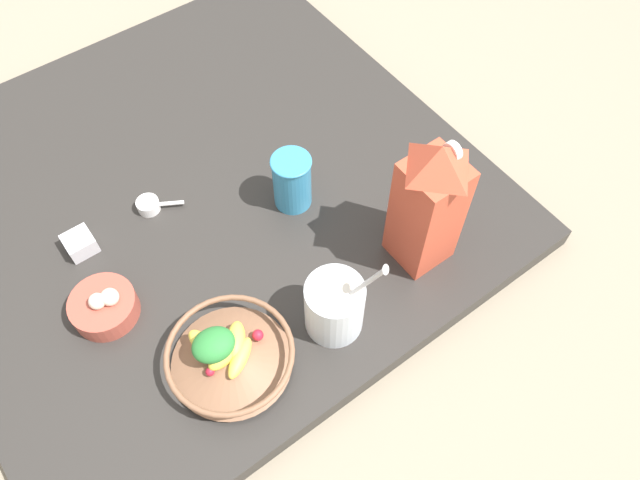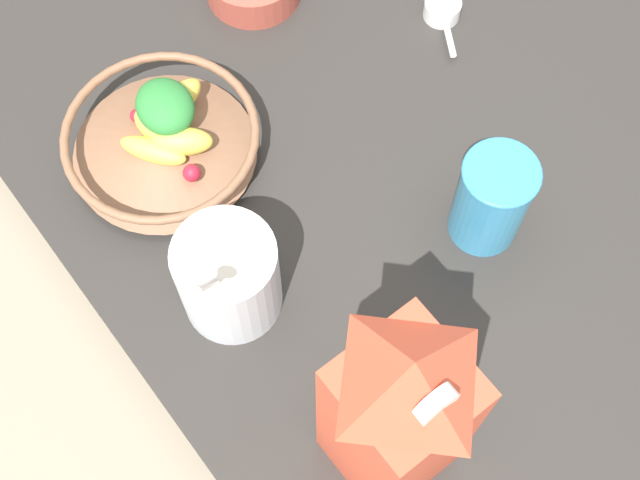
# 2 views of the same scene
# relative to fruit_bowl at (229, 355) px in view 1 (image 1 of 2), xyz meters

# --- Properties ---
(ground_plane) EXTENTS (6.00, 6.00, 0.00)m
(ground_plane) POSITION_rel_fruit_bowl_xyz_m (0.36, -0.15, -0.08)
(ground_plane) COLOR gray
(countertop) EXTENTS (1.04, 1.04, 0.04)m
(countertop) POSITION_rel_fruit_bowl_xyz_m (0.36, -0.15, -0.06)
(countertop) COLOR #2D2B28
(countertop) RESTS_ON ground_plane
(fruit_bowl) EXTENTS (0.21, 0.21, 0.08)m
(fruit_bowl) POSITION_rel_fruit_bowl_xyz_m (0.00, 0.00, 0.00)
(fruit_bowl) COLOR brown
(fruit_bowl) RESTS_ON countertop
(milk_carton) EXTENTS (0.10, 0.10, 0.29)m
(milk_carton) POSITION_rel_fruit_bowl_xyz_m (-0.02, -0.40, 0.11)
(milk_carton) COLOR #CC4C33
(milk_carton) RESTS_ON countertop
(yogurt_tub) EXTENTS (0.12, 0.11, 0.21)m
(yogurt_tub) POSITION_rel_fruit_bowl_xyz_m (-0.04, -0.19, 0.03)
(yogurt_tub) COLOR silver
(yogurt_tub) RESTS_ON countertop
(drinking_cup) EXTENTS (0.08, 0.08, 0.12)m
(drinking_cup) POSITION_rel_fruit_bowl_xyz_m (0.22, -0.28, 0.03)
(drinking_cup) COLOR #3893C6
(drinking_cup) RESTS_ON countertop
(spice_jar) EXTENTS (0.05, 0.05, 0.04)m
(spice_jar) POSITION_rel_fruit_bowl_xyz_m (0.36, 0.10, -0.02)
(spice_jar) COLOR silver
(spice_jar) RESTS_ON countertop
(measuring_scoop) EXTENTS (0.06, 0.08, 0.02)m
(measuring_scoop) POSITION_rel_fruit_bowl_xyz_m (0.37, -0.04, -0.02)
(measuring_scoop) COLOR white
(measuring_scoop) RESTS_ON countertop
(garlic_bowl) EXTENTS (0.12, 0.12, 0.07)m
(garlic_bowl) POSITION_rel_fruit_bowl_xyz_m (0.21, 0.13, -0.01)
(garlic_bowl) COLOR #B24C3D
(garlic_bowl) RESTS_ON countertop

